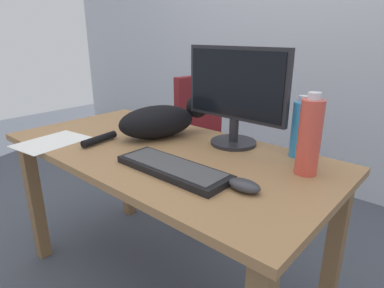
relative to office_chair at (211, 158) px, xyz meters
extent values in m
plane|color=#474C56|center=(0.26, -0.68, -0.39)|extent=(8.00, 8.00, 0.00)
cube|color=silver|center=(0.26, 0.88, 0.91)|extent=(6.00, 0.04, 2.60)
cube|color=#9E7247|center=(0.26, -0.68, 0.30)|extent=(1.44, 0.72, 0.03)
cube|color=olive|center=(-0.40, -0.98, -0.05)|extent=(0.06, 0.06, 0.67)
cube|color=olive|center=(-0.40, -0.38, -0.05)|extent=(0.06, 0.06, 0.67)
cube|color=olive|center=(0.92, -0.38, -0.05)|extent=(0.06, 0.06, 0.67)
cylinder|color=black|center=(0.05, -0.01, -0.37)|extent=(0.48, 0.48, 0.04)
cylinder|color=black|center=(0.05, -0.01, -0.17)|extent=(0.06, 0.06, 0.45)
cylinder|color=maroon|center=(0.05, -0.01, 0.09)|extent=(0.44, 0.44, 0.06)
cube|color=maroon|center=(-0.13, 0.03, 0.32)|extent=(0.13, 0.36, 0.40)
cylinder|color=#232328|center=(0.45, -0.43, 0.32)|extent=(0.20, 0.20, 0.01)
cylinder|color=#232328|center=(0.45, -0.43, 0.38)|extent=(0.04, 0.04, 0.10)
cube|color=#232328|center=(0.45, -0.43, 0.58)|extent=(0.48, 0.03, 0.30)
cube|color=black|center=(0.45, -0.44, 0.58)|extent=(0.45, 0.01, 0.27)
cube|color=black|center=(0.46, -0.82, 0.32)|extent=(0.44, 0.15, 0.02)
cube|color=#444447|center=(0.46, -0.82, 0.34)|extent=(0.40, 0.12, 0.00)
ellipsoid|color=black|center=(0.13, -0.58, 0.39)|extent=(0.29, 0.40, 0.15)
sphere|color=black|center=(0.20, -0.38, 0.44)|extent=(0.11, 0.11, 0.11)
cone|color=black|center=(0.18, -0.37, 0.49)|extent=(0.04, 0.04, 0.04)
cone|color=black|center=(0.23, -0.40, 0.49)|extent=(0.04, 0.04, 0.04)
cylinder|color=black|center=(0.00, -0.81, 0.33)|extent=(0.06, 0.18, 0.03)
ellipsoid|color=#333338|center=(0.73, -0.78, 0.33)|extent=(0.11, 0.06, 0.04)
cube|color=white|center=(-0.18, -0.95, 0.31)|extent=(0.24, 0.32, 0.00)
cylinder|color=#D84C3D|center=(0.82, -0.52, 0.44)|extent=(0.08, 0.08, 0.26)
cylinder|color=silver|center=(0.82, -0.52, 0.58)|extent=(0.04, 0.04, 0.02)
cylinder|color=#2D8CD1|center=(0.73, -0.38, 0.42)|extent=(0.07, 0.07, 0.22)
cylinder|color=silver|center=(0.73, -0.38, 0.54)|extent=(0.04, 0.04, 0.02)
camera|label=1|loc=(1.21, -1.57, 0.78)|focal=30.39mm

